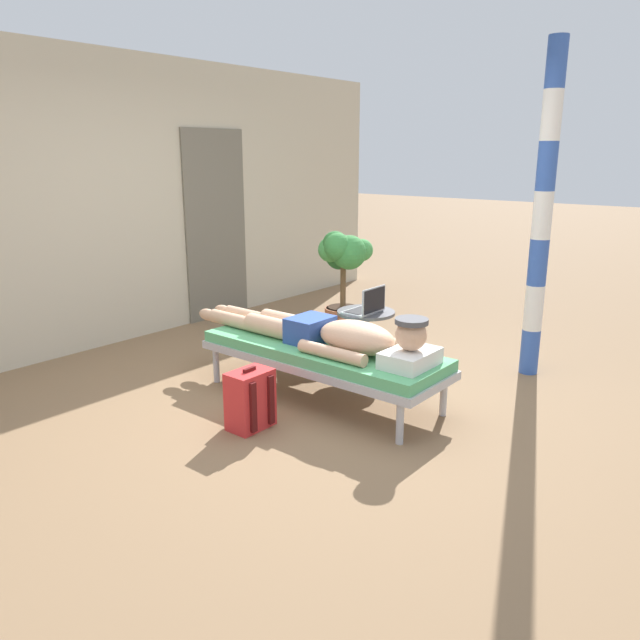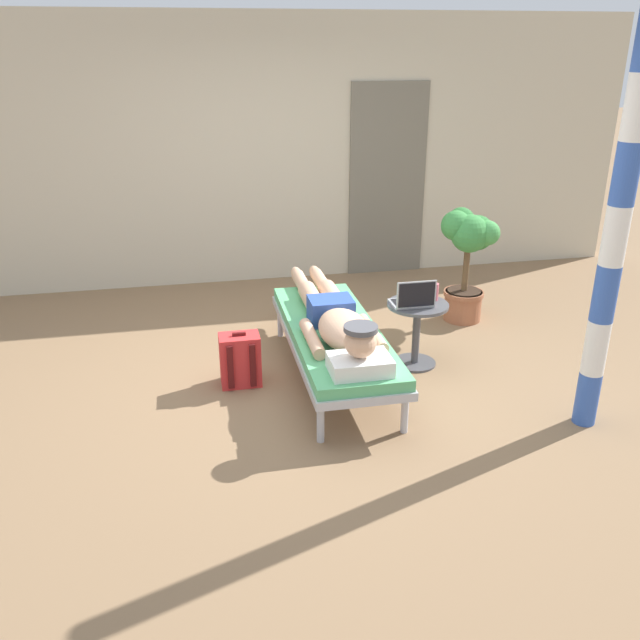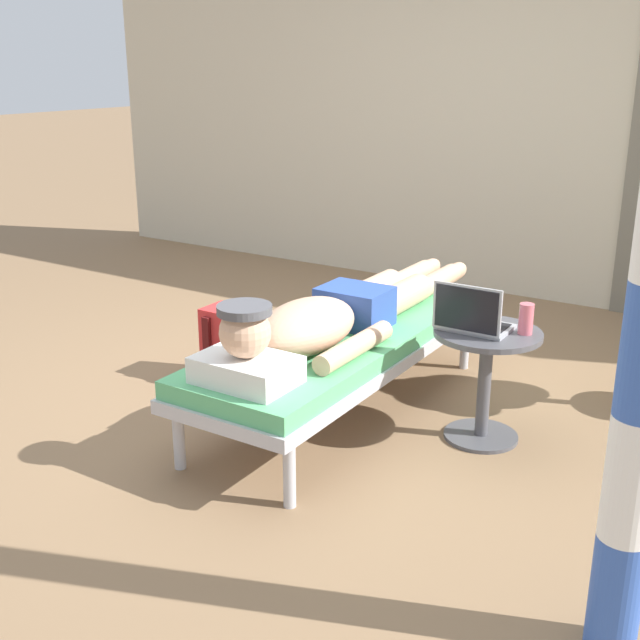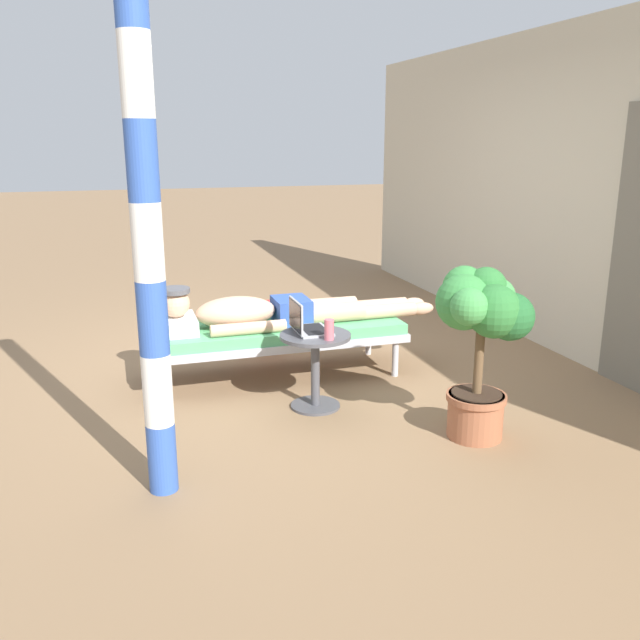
# 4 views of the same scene
# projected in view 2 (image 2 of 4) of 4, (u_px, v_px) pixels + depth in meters

# --- Properties ---
(ground_plane) EXTENTS (40.00, 40.00, 0.00)m
(ground_plane) POSITION_uv_depth(u_px,v_px,m) (303.00, 381.00, 5.17)
(ground_plane) COLOR #846647
(house_wall_back) EXTENTS (7.60, 0.20, 2.70)m
(house_wall_back) POSITION_uv_depth(u_px,v_px,m) (281.00, 151.00, 7.00)
(house_wall_back) COLOR beige
(house_wall_back) RESTS_ON ground
(house_door_panel) EXTENTS (0.84, 0.03, 2.04)m
(house_door_panel) POSITION_uv_depth(u_px,v_px,m) (387.00, 181.00, 7.24)
(house_door_panel) COLOR #6D6759
(house_door_panel) RESTS_ON ground
(lounge_chair) EXTENTS (0.67, 1.93, 0.42)m
(lounge_chair) POSITION_uv_depth(u_px,v_px,m) (334.00, 336.00, 5.09)
(lounge_chair) COLOR #B7B7BC
(lounge_chair) RESTS_ON ground
(person_reclining) EXTENTS (0.53, 2.17, 0.33)m
(person_reclining) POSITION_uv_depth(u_px,v_px,m) (337.00, 319.00, 4.95)
(person_reclining) COLOR white
(person_reclining) RESTS_ON lounge_chair
(side_table) EXTENTS (0.48, 0.48, 0.52)m
(side_table) POSITION_uv_depth(u_px,v_px,m) (417.00, 323.00, 5.30)
(side_table) COLOR #4C4C51
(side_table) RESTS_ON ground
(laptop) EXTENTS (0.31, 0.24, 0.23)m
(laptop) POSITION_uv_depth(u_px,v_px,m) (413.00, 299.00, 5.16)
(laptop) COLOR #A5A8AD
(laptop) RESTS_ON side_table
(drink_glass) EXTENTS (0.06, 0.06, 0.14)m
(drink_glass) POSITION_uv_depth(u_px,v_px,m) (435.00, 292.00, 5.28)
(drink_glass) COLOR #D86672
(drink_glass) RESTS_ON side_table
(backpack) EXTENTS (0.30, 0.26, 0.42)m
(backpack) POSITION_uv_depth(u_px,v_px,m) (240.00, 360.00, 5.05)
(backpack) COLOR red
(backpack) RESTS_ON ground
(potted_plant) EXTENTS (0.53, 0.54, 1.05)m
(potted_plant) POSITION_uv_depth(u_px,v_px,m) (468.00, 246.00, 6.03)
(potted_plant) COLOR #9E5B3D
(potted_plant) RESTS_ON ground
(porch_post) EXTENTS (0.15, 0.15, 2.63)m
(porch_post) POSITION_uv_depth(u_px,v_px,m) (615.00, 236.00, 4.11)
(porch_post) COLOR #3359B2
(porch_post) RESTS_ON ground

